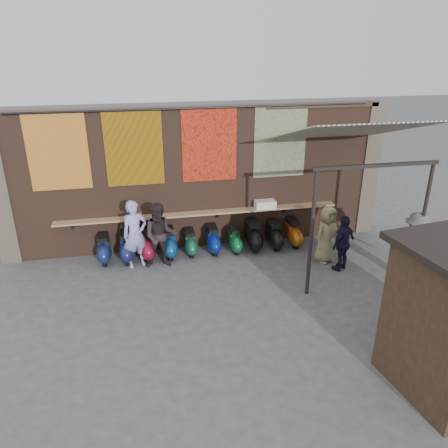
{
  "coord_description": "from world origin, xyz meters",
  "views": [
    {
      "loc": [
        -1.65,
        -9.03,
        5.62
      ],
      "look_at": [
        0.44,
        1.2,
        1.2
      ],
      "focal_mm": 35.0,
      "sensor_mm": 36.0,
      "label": 1
    }
  ],
  "objects_px": {
    "shelf_box": "(265,204)",
    "diner_right": "(160,236)",
    "scooter_stool_0": "(104,249)",
    "shopper_navy": "(343,243)",
    "scooter_stool_8": "(274,235)",
    "scooter_stool_5": "(213,240)",
    "shopper_grey": "(415,247)",
    "scooter_stool_1": "(127,247)",
    "scooter_stool_4": "(190,243)",
    "scooter_stool_7": "(253,236)",
    "diner_left": "(135,234)",
    "scooter_stool_6": "(235,240)",
    "shopper_tan": "(327,234)",
    "scooter_stool_2": "(148,245)",
    "scooter_stool_3": "(170,243)",
    "scooter_stool_9": "(293,233)"
  },
  "relations": [
    {
      "from": "scooter_stool_9",
      "to": "shopper_tan",
      "type": "height_order",
      "value": "shopper_tan"
    },
    {
      "from": "scooter_stool_1",
      "to": "scooter_stool_4",
      "type": "relative_size",
      "value": 1.16
    },
    {
      "from": "shopper_grey",
      "to": "scooter_stool_2",
      "type": "bearing_deg",
      "value": -11.55
    },
    {
      "from": "scooter_stool_0",
      "to": "scooter_stool_1",
      "type": "distance_m",
      "value": 0.6
    },
    {
      "from": "scooter_stool_4",
      "to": "shopper_grey",
      "type": "height_order",
      "value": "shopper_grey"
    },
    {
      "from": "scooter_stool_8",
      "to": "scooter_stool_2",
      "type": "bearing_deg",
      "value": 179.23
    },
    {
      "from": "scooter_stool_6",
      "to": "diner_right",
      "type": "relative_size",
      "value": 0.41
    },
    {
      "from": "scooter_stool_3",
      "to": "scooter_stool_8",
      "type": "height_order",
      "value": "scooter_stool_3"
    },
    {
      "from": "scooter_stool_8",
      "to": "diner_left",
      "type": "distance_m",
      "value": 3.98
    },
    {
      "from": "scooter_stool_3",
      "to": "scooter_stool_9",
      "type": "relative_size",
      "value": 1.01
    },
    {
      "from": "shelf_box",
      "to": "scooter_stool_5",
      "type": "bearing_deg",
      "value": -170.66
    },
    {
      "from": "scooter_stool_5",
      "to": "shopper_grey",
      "type": "bearing_deg",
      "value": -28.82
    },
    {
      "from": "diner_left",
      "to": "diner_right",
      "type": "bearing_deg",
      "value": -33.61
    },
    {
      "from": "diner_right",
      "to": "scooter_stool_0",
      "type": "bearing_deg",
      "value": 163.25
    },
    {
      "from": "shelf_box",
      "to": "diner_right",
      "type": "bearing_deg",
      "value": -165.04
    },
    {
      "from": "shopper_grey",
      "to": "diner_right",
      "type": "bearing_deg",
      "value": -8.02
    },
    {
      "from": "scooter_stool_9",
      "to": "shopper_tan",
      "type": "xyz_separation_m",
      "value": [
        0.52,
        -1.14,
        0.4
      ]
    },
    {
      "from": "scooter_stool_1",
      "to": "shopper_grey",
      "type": "distance_m",
      "value": 7.46
    },
    {
      "from": "scooter_stool_7",
      "to": "scooter_stool_8",
      "type": "xyz_separation_m",
      "value": [
        0.63,
        -0.03,
        -0.02
      ]
    },
    {
      "from": "shelf_box",
      "to": "scooter_stool_6",
      "type": "bearing_deg",
      "value": -160.55
    },
    {
      "from": "scooter_stool_4",
      "to": "shopper_tan",
      "type": "xyz_separation_m",
      "value": [
        3.55,
        -1.17,
        0.45
      ]
    },
    {
      "from": "scooter_stool_4",
      "to": "shopper_grey",
      "type": "xyz_separation_m",
      "value": [
        5.25,
        -2.54,
        0.56
      ]
    },
    {
      "from": "scooter_stool_3",
      "to": "scooter_stool_4",
      "type": "xyz_separation_m",
      "value": [
        0.59,
        0.02,
        -0.05
      ]
    },
    {
      "from": "shelf_box",
      "to": "scooter_stool_3",
      "type": "height_order",
      "value": "shelf_box"
    },
    {
      "from": "scooter_stool_7",
      "to": "scooter_stool_9",
      "type": "xyz_separation_m",
      "value": [
        1.22,
        -0.0,
        -0.02
      ]
    },
    {
      "from": "scooter_stool_8",
      "to": "shopper_grey",
      "type": "bearing_deg",
      "value": -41.4
    },
    {
      "from": "diner_right",
      "to": "shopper_grey",
      "type": "xyz_separation_m",
      "value": [
        6.1,
        -1.97,
        0.02
      ]
    },
    {
      "from": "scooter_stool_4",
      "to": "diner_left",
      "type": "height_order",
      "value": "diner_left"
    },
    {
      "from": "scooter_stool_7",
      "to": "diner_left",
      "type": "height_order",
      "value": "diner_left"
    },
    {
      "from": "scooter_stool_3",
      "to": "scooter_stool_1",
      "type": "bearing_deg",
      "value": -178.43
    },
    {
      "from": "scooter_stool_2",
      "to": "scooter_stool_7",
      "type": "relative_size",
      "value": 0.97
    },
    {
      "from": "scooter_stool_8",
      "to": "shopper_navy",
      "type": "height_order",
      "value": "shopper_navy"
    },
    {
      "from": "scooter_stool_4",
      "to": "shopper_navy",
      "type": "xyz_separation_m",
      "value": [
        3.77,
        -1.7,
        0.42
      ]
    },
    {
      "from": "shelf_box",
      "to": "scooter_stool_0",
      "type": "height_order",
      "value": "shelf_box"
    },
    {
      "from": "scooter_stool_7",
      "to": "scooter_stool_9",
      "type": "relative_size",
      "value": 1.05
    },
    {
      "from": "shelf_box",
      "to": "scooter_stool_9",
      "type": "xyz_separation_m",
      "value": [
        0.8,
        -0.29,
        -0.84
      ]
    },
    {
      "from": "scooter_stool_0",
      "to": "diner_left",
      "type": "relative_size",
      "value": 0.44
    },
    {
      "from": "shopper_navy",
      "to": "scooter_stool_8",
      "type": "bearing_deg",
      "value": -82.38
    },
    {
      "from": "scooter_stool_1",
      "to": "diner_right",
      "type": "distance_m",
      "value": 1.15
    },
    {
      "from": "scooter_stool_7",
      "to": "scooter_stool_4",
      "type": "bearing_deg",
      "value": 179.19
    },
    {
      "from": "diner_right",
      "to": "scooter_stool_5",
      "type": "bearing_deg",
      "value": 24.47
    },
    {
      "from": "scooter_stool_1",
      "to": "shopper_navy",
      "type": "height_order",
      "value": "shopper_navy"
    },
    {
      "from": "shopper_grey",
      "to": "scooter_stool_8",
      "type": "bearing_deg",
      "value": -31.5
    },
    {
      "from": "scooter_stool_6",
      "to": "shopper_navy",
      "type": "relative_size",
      "value": 0.48
    },
    {
      "from": "scooter_stool_6",
      "to": "shopper_navy",
      "type": "bearing_deg",
      "value": -32.74
    },
    {
      "from": "scooter_stool_2",
      "to": "scooter_stool_5",
      "type": "xyz_separation_m",
      "value": [
        1.83,
        0.01,
        -0.02
      ]
    },
    {
      "from": "scooter_stool_4",
      "to": "shopper_grey",
      "type": "bearing_deg",
      "value": -25.79
    },
    {
      "from": "scooter_stool_5",
      "to": "shopper_tan",
      "type": "height_order",
      "value": "shopper_tan"
    },
    {
      "from": "scooter_stool_5",
      "to": "diner_right",
      "type": "height_order",
      "value": "diner_right"
    },
    {
      "from": "scooter_stool_7",
      "to": "shopper_grey",
      "type": "height_order",
      "value": "shopper_grey"
    }
  ]
}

